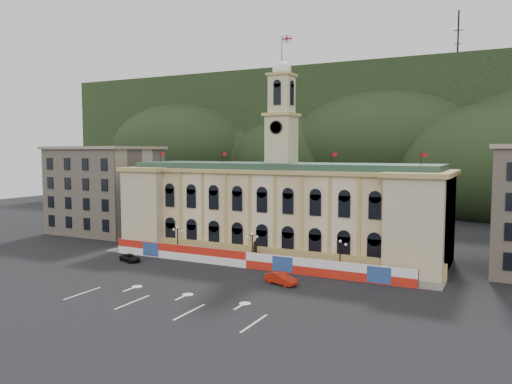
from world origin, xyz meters
The scene contains 13 objects.
ground centered at (0.00, 0.00, 0.00)m, with size 260.00×260.00×0.00m, color black.
lane_markings centered at (0.00, -5.00, 0.00)m, with size 26.00×10.00×0.02m, color white, non-canonical shape.
hill_ridge centered at (0.03, 121.99, 19.48)m, with size 230.00×80.00×64.00m.
city_hall centered at (0.00, 27.63, 7.85)m, with size 56.20×17.60×37.10m.
side_building_left centered at (-43.00, 30.93, 9.33)m, with size 21.00×17.00×18.60m.
hoarding_fence centered at (0.06, 15.07, 1.25)m, with size 50.00×0.44×2.50m.
pavement centered at (0.00, 17.75, 0.08)m, with size 56.00×5.50×0.16m, color slate.
statue centered at (0.00, 18.00, 1.19)m, with size 1.40×1.40×3.72m.
lamp_left centered at (-14.00, 17.00, 3.07)m, with size 1.96×0.44×5.15m.
lamp_center centered at (0.00, 17.00, 3.07)m, with size 1.96×0.44×5.15m.
lamp_right centered at (14.00, 17.00, 3.07)m, with size 1.96×0.44×5.15m.
red_sedan centered at (8.37, 9.03, 0.78)m, with size 5.03×3.04×1.57m, color #AA1C0C.
black_suv centered at (-18.77, 10.64, 0.59)m, with size 4.63×3.33×1.17m, color black.
Camera 1 is at (34.64, -50.58, 17.77)m, focal length 35.00 mm.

